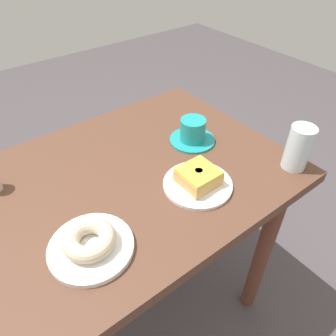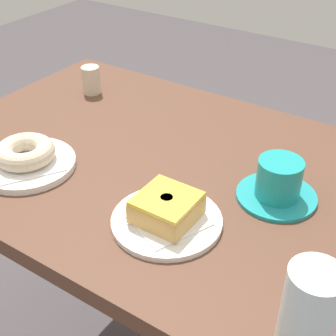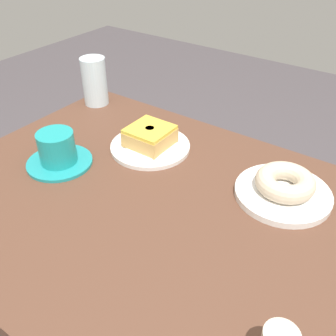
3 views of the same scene
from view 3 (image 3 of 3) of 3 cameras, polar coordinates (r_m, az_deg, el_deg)
The scene contains 9 objects.
table at distance 0.86m, azimuth -1.07°, elevation -11.92°, with size 0.98×0.69×0.77m.
plate_sugar_ring at distance 0.82m, azimuth 16.61°, elevation -3.63°, with size 0.20×0.20×0.01m, color white.
napkin_sugar_ring at distance 0.82m, azimuth 16.70°, elevation -3.16°, with size 0.13×0.13×0.00m, color white.
donut_sugar_ring at distance 0.81m, azimuth 16.95°, elevation -2.00°, with size 0.12×0.12×0.04m, color beige.
plate_glazed_square at distance 0.94m, azimuth -2.64°, elevation 3.20°, with size 0.19×0.19×0.01m, color white.
napkin_glazed_square at distance 0.94m, azimuth -2.65°, elevation 3.54°, with size 0.12×0.12×0.00m, color white.
donut_glazed_square at distance 0.93m, azimuth -2.69°, elevation 4.78°, with size 0.10×0.10×0.04m.
water_glass at distance 1.16m, azimuth -10.82°, elevation 12.50°, with size 0.07×0.07×0.14m, color silver.
coffee_cup at distance 0.90m, azimuth -16.03°, elevation 2.46°, with size 0.15×0.15×0.08m.
Camera 3 is at (0.35, -0.47, 1.27)m, focal length 41.19 mm.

